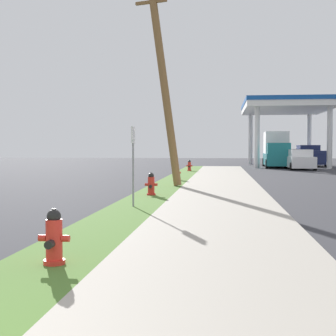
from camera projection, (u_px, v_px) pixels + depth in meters
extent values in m
cylinder|color=red|center=(54.00, 262.00, 6.43)|extent=(0.29, 0.29, 0.06)
cylinder|color=red|center=(54.00, 242.00, 6.41)|extent=(0.22, 0.22, 0.60)
sphere|color=black|center=(54.00, 216.00, 6.40)|extent=(0.19, 0.19, 0.19)
cylinder|color=black|center=(54.00, 210.00, 6.40)|extent=(0.06, 0.06, 0.05)
cylinder|color=red|center=(43.00, 238.00, 6.43)|extent=(0.10, 0.09, 0.09)
cylinder|color=red|center=(66.00, 238.00, 6.39)|extent=(0.10, 0.09, 0.09)
cylinder|color=black|center=(50.00, 244.00, 6.25)|extent=(0.11, 0.12, 0.11)
cylinder|color=red|center=(151.00, 194.00, 15.91)|extent=(0.29, 0.29, 0.06)
cylinder|color=red|center=(151.00, 186.00, 15.90)|extent=(0.22, 0.22, 0.60)
sphere|color=black|center=(151.00, 176.00, 15.89)|extent=(0.19, 0.19, 0.19)
cylinder|color=black|center=(151.00, 173.00, 15.88)|extent=(0.06, 0.06, 0.05)
cylinder|color=red|center=(146.00, 185.00, 15.92)|extent=(0.10, 0.09, 0.09)
cylinder|color=red|center=(156.00, 185.00, 15.88)|extent=(0.10, 0.09, 0.09)
cylinder|color=black|center=(150.00, 186.00, 15.73)|extent=(0.11, 0.12, 0.11)
cylinder|color=red|center=(177.00, 179.00, 23.68)|extent=(0.29, 0.29, 0.06)
cylinder|color=red|center=(177.00, 174.00, 23.66)|extent=(0.22, 0.22, 0.60)
sphere|color=black|center=(177.00, 167.00, 23.65)|extent=(0.19, 0.19, 0.19)
cylinder|color=black|center=(177.00, 165.00, 23.65)|extent=(0.06, 0.06, 0.05)
cylinder|color=red|center=(173.00, 173.00, 23.68)|extent=(0.10, 0.09, 0.09)
cylinder|color=red|center=(180.00, 173.00, 23.64)|extent=(0.10, 0.09, 0.09)
cylinder|color=black|center=(176.00, 174.00, 23.50)|extent=(0.11, 0.12, 0.11)
cylinder|color=red|center=(189.00, 170.00, 32.97)|extent=(0.29, 0.29, 0.06)
cylinder|color=red|center=(189.00, 166.00, 32.96)|extent=(0.22, 0.22, 0.60)
sphere|color=black|center=(189.00, 162.00, 32.94)|extent=(0.19, 0.19, 0.19)
cylinder|color=black|center=(189.00, 160.00, 32.94)|extent=(0.06, 0.06, 0.05)
cylinder|color=red|center=(187.00, 166.00, 32.97)|extent=(0.10, 0.09, 0.09)
cylinder|color=red|center=(192.00, 166.00, 32.94)|extent=(0.10, 0.09, 0.09)
cylinder|color=black|center=(189.00, 167.00, 32.79)|extent=(0.11, 0.12, 0.11)
cylinder|color=olive|center=(164.00, 86.00, 19.79)|extent=(1.54, 0.74, 8.24)
cube|color=olive|center=(151.00, 2.00, 19.88)|extent=(1.38, 0.52, 0.12)
cylinder|color=gray|center=(133.00, 167.00, 12.77)|extent=(0.05, 0.05, 2.10)
cube|color=white|center=(133.00, 135.00, 12.74)|extent=(0.04, 0.36, 0.44)
cylinder|color=silver|center=(257.00, 138.00, 40.32)|extent=(0.44, 0.44, 5.14)
cylinder|color=silver|center=(330.00, 137.00, 39.66)|extent=(0.44, 0.44, 5.14)
cylinder|color=silver|center=(251.00, 140.00, 49.69)|extent=(0.44, 0.44, 5.14)
cylinder|color=silver|center=(309.00, 139.00, 49.03)|extent=(0.44, 0.44, 5.14)
cube|color=white|center=(286.00, 108.00, 44.56)|extent=(7.71, 11.24, 0.50)
cube|color=#144C9E|center=(286.00, 103.00, 44.54)|extent=(7.81, 11.34, 0.36)
cube|color=#47474C|center=(293.00, 159.00, 40.06)|extent=(0.70, 1.10, 1.60)
cube|color=#47474C|center=(279.00, 157.00, 49.43)|extent=(0.70, 1.10, 1.60)
cube|color=white|center=(300.00, 162.00, 37.78)|extent=(1.87, 4.52, 0.85)
cube|color=white|center=(301.00, 153.00, 37.53)|extent=(1.62, 2.04, 0.56)
cylinder|color=black|center=(286.00, 165.00, 39.58)|extent=(0.23, 0.60, 0.60)
cylinder|color=black|center=(308.00, 165.00, 39.37)|extent=(0.23, 0.60, 0.60)
cylinder|color=black|center=(292.00, 166.00, 36.21)|extent=(0.23, 0.60, 0.60)
cylinder|color=black|center=(315.00, 167.00, 36.00)|extent=(0.23, 0.60, 0.60)
cube|color=#BCBCC1|center=(279.00, 158.00, 51.68)|extent=(1.96, 4.56, 0.85)
cube|color=#BCBCC1|center=(280.00, 152.00, 51.42)|extent=(1.67, 2.08, 0.56)
cylinder|color=black|center=(269.00, 161.00, 53.45)|extent=(0.24, 0.61, 0.60)
cylinder|color=black|center=(285.00, 161.00, 53.31)|extent=(0.24, 0.61, 0.60)
cylinder|color=black|center=(273.00, 161.00, 50.07)|extent=(0.24, 0.61, 0.60)
cylinder|color=black|center=(290.00, 161.00, 49.93)|extent=(0.24, 0.61, 0.60)
cube|color=#197075|center=(276.00, 159.00, 41.86)|extent=(2.21, 6.46, 1.00)
cube|color=white|center=(276.00, 143.00, 42.56)|extent=(2.09, 4.03, 1.90)
cube|color=#197075|center=(278.00, 148.00, 39.80)|extent=(1.91, 2.11, 0.90)
cylinder|color=black|center=(291.00, 164.00, 39.12)|extent=(0.25, 0.77, 0.76)
cylinder|color=black|center=(267.00, 164.00, 39.40)|extent=(0.25, 0.77, 0.76)
cylinder|color=black|center=(285.00, 162.00, 44.36)|extent=(0.25, 0.77, 0.76)
cylinder|color=black|center=(264.00, 162.00, 44.63)|extent=(0.25, 0.77, 0.76)
cube|color=navy|center=(310.00, 159.00, 45.04)|extent=(2.20, 5.47, 1.00)
cube|color=navy|center=(308.00, 149.00, 45.97)|extent=(1.91, 2.12, 0.76)
cube|color=navy|center=(313.00, 152.00, 43.83)|extent=(1.99, 2.98, 0.24)
cylinder|color=black|center=(296.00, 161.00, 47.27)|extent=(0.25, 0.77, 0.76)
cylinder|color=black|center=(315.00, 161.00, 47.13)|extent=(0.25, 0.77, 0.76)
cylinder|color=black|center=(305.00, 163.00, 42.99)|extent=(0.25, 0.77, 0.76)
cylinder|color=black|center=(326.00, 163.00, 42.84)|extent=(0.25, 0.77, 0.76)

